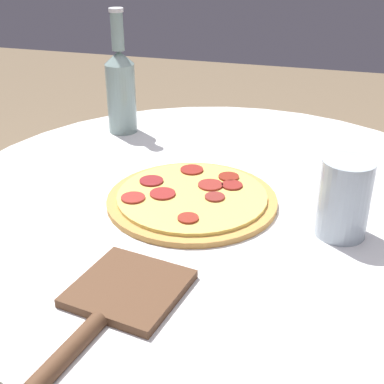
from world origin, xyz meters
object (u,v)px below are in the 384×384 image
at_px(pizza, 192,198).
at_px(drinking_glass, 344,198).
at_px(pizza_paddle, 117,301).
at_px(beer_bottle, 121,87).

relative_size(pizza, drinking_glass, 2.37).
bearing_deg(pizza_paddle, drinking_glass, 143.71).
distance_m(pizza, pizza_paddle, 0.28).
height_order(pizza, drinking_glass, drinking_glass).
distance_m(pizza, beer_bottle, 0.38).
relative_size(pizza_paddle, drinking_glass, 2.17).
height_order(beer_bottle, drinking_glass, beer_bottle).
xyz_separation_m(beer_bottle, drinking_glass, (0.32, 0.48, -0.04)).
relative_size(pizza, pizza_paddle, 1.09).
bearing_deg(pizza, drinking_glass, 81.94).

